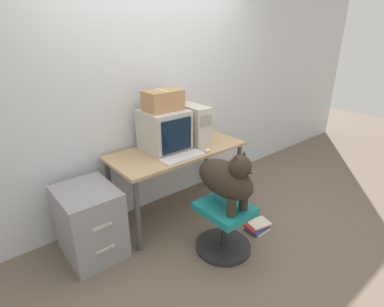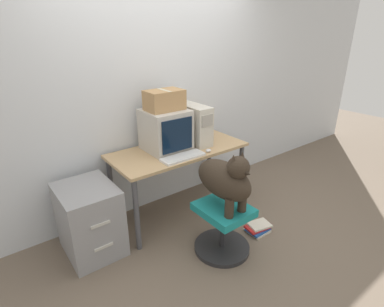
{
  "view_description": "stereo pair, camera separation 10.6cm",
  "coord_description": "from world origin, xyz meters",
  "px_view_note": "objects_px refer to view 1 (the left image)",
  "views": [
    {
      "loc": [
        -1.72,
        -1.99,
        1.92
      ],
      "look_at": [
        -0.08,
        -0.0,
        0.84
      ],
      "focal_mm": 28.0,
      "sensor_mm": 36.0,
      "label": 1
    },
    {
      "loc": [
        -1.64,
        -2.05,
        1.92
      ],
      "look_at": [
        -0.08,
        -0.0,
        0.84
      ],
      "focal_mm": 28.0,
      "sensor_mm": 36.0,
      "label": 2
    }
  ],
  "objects_px": {
    "office_chair": "(224,226)",
    "dog": "(227,178)",
    "crt_monitor": "(164,130)",
    "filing_cabinet": "(90,222)",
    "pc_tower": "(191,124)",
    "book_stack_floor": "(258,226)",
    "keyboard": "(183,157)",
    "cardboard_box": "(163,100)"
  },
  "relations": [
    {
      "from": "keyboard",
      "to": "office_chair",
      "type": "height_order",
      "value": "keyboard"
    },
    {
      "from": "keyboard",
      "to": "cardboard_box",
      "type": "relative_size",
      "value": 1.22
    },
    {
      "from": "book_stack_floor",
      "to": "dog",
      "type": "bearing_deg",
      "value": 177.65
    },
    {
      "from": "office_chair",
      "to": "dog",
      "type": "xyz_separation_m",
      "value": [
        -0.0,
        -0.01,
        0.5
      ]
    },
    {
      "from": "filing_cabinet",
      "to": "pc_tower",
      "type": "bearing_deg",
      "value": 4.21
    },
    {
      "from": "office_chair",
      "to": "dog",
      "type": "distance_m",
      "value": 0.5
    },
    {
      "from": "filing_cabinet",
      "to": "cardboard_box",
      "type": "bearing_deg",
      "value": 6.07
    },
    {
      "from": "pc_tower",
      "to": "office_chair",
      "type": "relative_size",
      "value": 0.95
    },
    {
      "from": "crt_monitor",
      "to": "keyboard",
      "type": "relative_size",
      "value": 0.96
    },
    {
      "from": "crt_monitor",
      "to": "cardboard_box",
      "type": "relative_size",
      "value": 1.17
    },
    {
      "from": "dog",
      "to": "keyboard",
      "type": "bearing_deg",
      "value": 96.42
    },
    {
      "from": "filing_cabinet",
      "to": "keyboard",
      "type": "bearing_deg",
      "value": -12.95
    },
    {
      "from": "office_chair",
      "to": "dog",
      "type": "height_order",
      "value": "dog"
    },
    {
      "from": "pc_tower",
      "to": "crt_monitor",
      "type": "bearing_deg",
      "value": 179.96
    },
    {
      "from": "office_chair",
      "to": "book_stack_floor",
      "type": "height_order",
      "value": "office_chair"
    },
    {
      "from": "crt_monitor",
      "to": "office_chair",
      "type": "bearing_deg",
      "value": -85.92
    },
    {
      "from": "office_chair",
      "to": "book_stack_floor",
      "type": "distance_m",
      "value": 0.52
    },
    {
      "from": "keyboard",
      "to": "book_stack_floor",
      "type": "distance_m",
      "value": 1.07
    },
    {
      "from": "pc_tower",
      "to": "book_stack_floor",
      "type": "height_order",
      "value": "pc_tower"
    },
    {
      "from": "filing_cabinet",
      "to": "cardboard_box",
      "type": "distance_m",
      "value": 1.31
    },
    {
      "from": "pc_tower",
      "to": "cardboard_box",
      "type": "height_order",
      "value": "cardboard_box"
    },
    {
      "from": "cardboard_box",
      "to": "office_chair",
      "type": "bearing_deg",
      "value": -85.94
    },
    {
      "from": "crt_monitor",
      "to": "pc_tower",
      "type": "xyz_separation_m",
      "value": [
        0.34,
        -0.0,
        0.0
      ]
    },
    {
      "from": "keyboard",
      "to": "filing_cabinet",
      "type": "height_order",
      "value": "keyboard"
    },
    {
      "from": "dog",
      "to": "book_stack_floor",
      "type": "height_order",
      "value": "dog"
    },
    {
      "from": "crt_monitor",
      "to": "filing_cabinet",
      "type": "relative_size",
      "value": 0.65
    },
    {
      "from": "crt_monitor",
      "to": "cardboard_box",
      "type": "xyz_separation_m",
      "value": [
        -0.0,
        0.0,
        0.3
      ]
    },
    {
      "from": "dog",
      "to": "filing_cabinet",
      "type": "xyz_separation_m",
      "value": [
        -0.96,
        0.74,
        -0.42
      ]
    },
    {
      "from": "book_stack_floor",
      "to": "filing_cabinet",
      "type": "bearing_deg",
      "value": 152.03
    },
    {
      "from": "pc_tower",
      "to": "dog",
      "type": "bearing_deg",
      "value": -108.83
    },
    {
      "from": "keyboard",
      "to": "cardboard_box",
      "type": "distance_m",
      "value": 0.58
    },
    {
      "from": "crt_monitor",
      "to": "dog",
      "type": "xyz_separation_m",
      "value": [
        0.06,
        -0.83,
        -0.23
      ]
    },
    {
      "from": "keyboard",
      "to": "office_chair",
      "type": "xyz_separation_m",
      "value": [
        0.06,
        -0.53,
        -0.53
      ]
    },
    {
      "from": "keyboard",
      "to": "dog",
      "type": "xyz_separation_m",
      "value": [
        0.06,
        -0.53,
        -0.04
      ]
    },
    {
      "from": "crt_monitor",
      "to": "filing_cabinet",
      "type": "distance_m",
      "value": 1.11
    },
    {
      "from": "keyboard",
      "to": "dog",
      "type": "distance_m",
      "value": 0.54
    },
    {
      "from": "crt_monitor",
      "to": "pc_tower",
      "type": "relative_size",
      "value": 0.87
    },
    {
      "from": "pc_tower",
      "to": "office_chair",
      "type": "bearing_deg",
      "value": -108.99
    },
    {
      "from": "office_chair",
      "to": "pc_tower",
      "type": "bearing_deg",
      "value": 71.01
    },
    {
      "from": "crt_monitor",
      "to": "keyboard",
      "type": "height_order",
      "value": "crt_monitor"
    },
    {
      "from": "crt_monitor",
      "to": "office_chair",
      "type": "distance_m",
      "value": 1.1
    },
    {
      "from": "crt_monitor",
      "to": "filing_cabinet",
      "type": "height_order",
      "value": "crt_monitor"
    }
  ]
}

